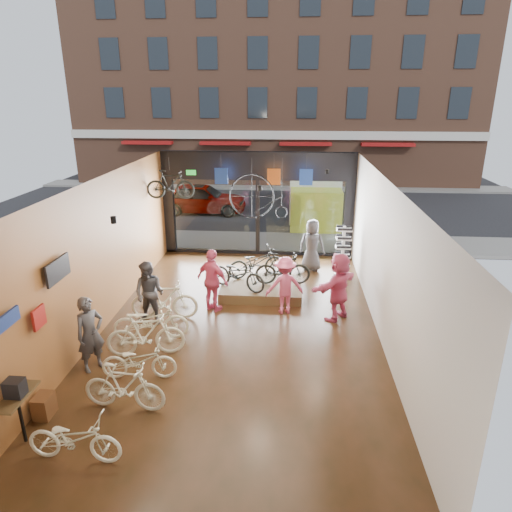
# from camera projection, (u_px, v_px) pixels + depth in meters

# --- Properties ---
(ground_plane) EXTENTS (7.00, 12.00, 0.04)m
(ground_plane) POSITION_uv_depth(u_px,v_px,m) (240.00, 330.00, 11.73)
(ground_plane) COLOR black
(ground_plane) RESTS_ON ground
(ceiling) EXTENTS (7.00, 12.00, 0.04)m
(ceiling) POSITION_uv_depth(u_px,v_px,m) (238.00, 182.00, 10.44)
(ceiling) COLOR black
(ceiling) RESTS_ON ground
(wall_left) EXTENTS (0.04, 12.00, 3.80)m
(wall_left) POSITION_uv_depth(u_px,v_px,m) (99.00, 256.00, 11.35)
(wall_left) COLOR brown
(wall_left) RESTS_ON ground
(wall_right) EXTENTS (0.04, 12.00, 3.80)m
(wall_right) POSITION_uv_depth(u_px,v_px,m) (386.00, 264.00, 10.82)
(wall_right) COLOR beige
(wall_right) RESTS_ON ground
(wall_back) EXTENTS (7.00, 0.04, 3.80)m
(wall_back) POSITION_uv_depth(u_px,v_px,m) (182.00, 433.00, 5.43)
(wall_back) COLOR beige
(wall_back) RESTS_ON ground
(storefront) EXTENTS (7.00, 0.26, 3.80)m
(storefront) POSITION_uv_depth(u_px,v_px,m) (258.00, 204.00, 16.72)
(storefront) COLOR black
(storefront) RESTS_ON ground
(exit_sign) EXTENTS (0.35, 0.06, 0.18)m
(exit_sign) POSITION_uv_depth(u_px,v_px,m) (191.00, 172.00, 16.40)
(exit_sign) COLOR #198C26
(exit_sign) RESTS_ON storefront
(street_road) EXTENTS (30.00, 18.00, 0.02)m
(street_road) POSITION_uv_depth(u_px,v_px,m) (270.00, 201.00, 25.81)
(street_road) COLOR black
(street_road) RESTS_ON ground
(sidewalk_near) EXTENTS (30.00, 2.40, 0.12)m
(sidewalk_near) POSITION_uv_depth(u_px,v_px,m) (260.00, 242.00, 18.46)
(sidewalk_near) COLOR slate
(sidewalk_near) RESTS_ON ground
(sidewalk_far) EXTENTS (30.00, 2.00, 0.12)m
(sidewalk_far) POSITION_uv_depth(u_px,v_px,m) (273.00, 186.00, 29.54)
(sidewalk_far) COLOR slate
(sidewalk_far) RESTS_ON ground
(opposite_building) EXTENTS (26.00, 5.00, 14.00)m
(opposite_building) POSITION_uv_depth(u_px,v_px,m) (276.00, 73.00, 29.56)
(opposite_building) COLOR brown
(opposite_building) RESTS_ON ground
(street_car) EXTENTS (4.44, 1.79, 1.51)m
(street_car) POSITION_uv_depth(u_px,v_px,m) (202.00, 198.00, 22.98)
(street_car) COLOR gray
(street_car) RESTS_ON street_road
(box_truck) EXTENTS (2.28, 6.83, 2.69)m
(box_truck) POSITION_uv_depth(u_px,v_px,m) (314.00, 192.00, 21.43)
(box_truck) COLOR silver
(box_truck) RESTS_ON street_road
(floor_bike_0) EXTENTS (1.62, 0.61, 0.84)m
(floor_bike_0) POSITION_uv_depth(u_px,v_px,m) (74.00, 438.00, 7.43)
(floor_bike_0) COLOR beige
(floor_bike_0) RESTS_ON ground_plane
(floor_bike_1) EXTENTS (1.65, 0.59, 0.97)m
(floor_bike_1) POSITION_uv_depth(u_px,v_px,m) (124.00, 387.00, 8.62)
(floor_bike_1) COLOR beige
(floor_bike_1) RESTS_ON ground_plane
(floor_bike_2) EXTENTS (1.63, 0.70, 0.83)m
(floor_bike_2) POSITION_uv_depth(u_px,v_px,m) (139.00, 361.00, 9.60)
(floor_bike_2) COLOR beige
(floor_bike_2) RESTS_ON ground_plane
(floor_bike_3) EXTENTS (1.84, 0.86, 1.07)m
(floor_bike_3) POSITION_uv_depth(u_px,v_px,m) (146.00, 334.00, 10.41)
(floor_bike_3) COLOR beige
(floor_bike_3) RESTS_ON ground_plane
(floor_bike_4) EXTENTS (1.91, 0.97, 0.96)m
(floor_bike_4) POSITION_uv_depth(u_px,v_px,m) (151.00, 321.00, 11.13)
(floor_bike_4) COLOR beige
(floor_bike_4) RESTS_ON ground_plane
(floor_bike_5) EXTENTS (1.83, 0.69, 1.07)m
(floor_bike_5) POSITION_uv_depth(u_px,v_px,m) (164.00, 300.00, 12.13)
(floor_bike_5) COLOR beige
(floor_bike_5) RESTS_ON ground_plane
(display_platform) EXTENTS (2.40, 1.80, 0.30)m
(display_platform) POSITION_uv_depth(u_px,v_px,m) (262.00, 288.00, 13.82)
(display_platform) COLOR #46351A
(display_platform) RESTS_ON ground_plane
(display_bike_left) EXTENTS (1.88, 1.35, 0.94)m
(display_bike_left) POSITION_uv_depth(u_px,v_px,m) (238.00, 274.00, 13.28)
(display_bike_left) COLOR black
(display_bike_left) RESTS_ON display_platform
(display_bike_mid) EXTENTS (1.69, 0.62, 0.99)m
(display_bike_mid) POSITION_uv_depth(u_px,v_px,m) (283.00, 269.00, 13.59)
(display_bike_mid) COLOR black
(display_bike_mid) RESTS_ON display_platform
(display_bike_right) EXTENTS (1.89, 1.31, 0.94)m
(display_bike_right) POSITION_uv_depth(u_px,v_px,m) (256.00, 262.00, 14.18)
(display_bike_right) COLOR black
(display_bike_right) RESTS_ON display_platform
(customer_0) EXTENTS (0.71, 0.74, 1.71)m
(customer_0) POSITION_uv_depth(u_px,v_px,m) (90.00, 334.00, 9.78)
(customer_0) COLOR #3F3F44
(customer_0) RESTS_ON ground_plane
(customer_1) EXTENTS (0.94, 0.79, 1.70)m
(customer_1) POSITION_uv_depth(u_px,v_px,m) (149.00, 293.00, 11.77)
(customer_1) COLOR #3F3F44
(customer_1) RESTS_ON ground_plane
(customer_2) EXTENTS (1.12, 0.91, 1.79)m
(customer_2) POSITION_uv_depth(u_px,v_px,m) (213.00, 281.00, 12.47)
(customer_2) COLOR #CC4C72
(customer_2) RESTS_ON ground_plane
(customer_3) EXTENTS (1.16, 0.83, 1.62)m
(customer_3) POSITION_uv_depth(u_px,v_px,m) (285.00, 285.00, 12.38)
(customer_3) COLOR #CC4C72
(customer_3) RESTS_ON ground_plane
(customer_4) EXTENTS (0.98, 0.74, 1.79)m
(customer_4) POSITION_uv_depth(u_px,v_px,m) (312.00, 245.00, 15.39)
(customer_4) COLOR #3F3F44
(customer_4) RESTS_ON ground_plane
(customer_5) EXTENTS (1.55, 1.66, 1.86)m
(customer_5) POSITION_uv_depth(u_px,v_px,m) (338.00, 286.00, 12.01)
(customer_5) COLOR #CC4C72
(customer_5) RESTS_ON ground_plane
(sunglasses_rack) EXTENTS (0.58, 0.52, 1.71)m
(sunglasses_rack) POSITION_uv_depth(u_px,v_px,m) (343.00, 251.00, 14.90)
(sunglasses_rack) COLOR white
(sunglasses_rack) RESTS_ON ground_plane
(wall_merch) EXTENTS (0.40, 2.40, 2.60)m
(wall_merch) POSITION_uv_depth(u_px,v_px,m) (32.00, 352.00, 8.25)
(wall_merch) COLOR navy
(wall_merch) RESTS_ON wall_left
(penny_farthing) EXTENTS (1.86, 0.06, 1.49)m
(penny_farthing) POSITION_uv_depth(u_px,v_px,m) (261.00, 198.00, 14.93)
(penny_farthing) COLOR black
(penny_farthing) RESTS_ON ceiling
(hung_bike) EXTENTS (1.60, 0.53, 0.95)m
(hung_bike) POSITION_uv_depth(u_px,v_px,m) (170.00, 184.00, 14.89)
(hung_bike) COLOR black
(hung_bike) RESTS_ON ceiling
(jersey_left) EXTENTS (0.45, 0.03, 0.55)m
(jersey_left) POSITION_uv_depth(u_px,v_px,m) (221.00, 176.00, 15.67)
(jersey_left) COLOR #1E3F99
(jersey_left) RESTS_ON ceiling
(jersey_mid) EXTENTS (0.45, 0.03, 0.55)m
(jersey_mid) POSITION_uv_depth(u_px,v_px,m) (274.00, 177.00, 15.53)
(jersey_mid) COLOR #CC5919
(jersey_mid) RESTS_ON ceiling
(jersey_right) EXTENTS (0.45, 0.03, 0.55)m
(jersey_right) POSITION_uv_depth(u_px,v_px,m) (306.00, 177.00, 15.45)
(jersey_right) COLOR #1E3F99
(jersey_right) RESTS_ON ceiling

